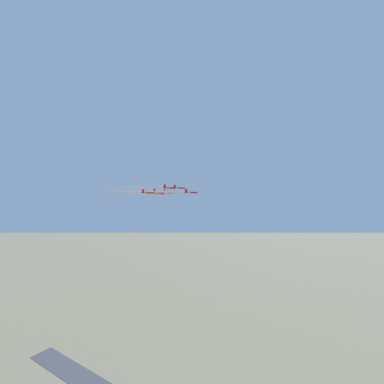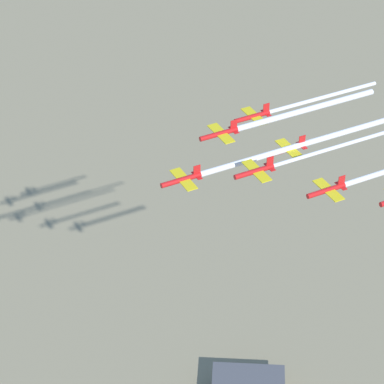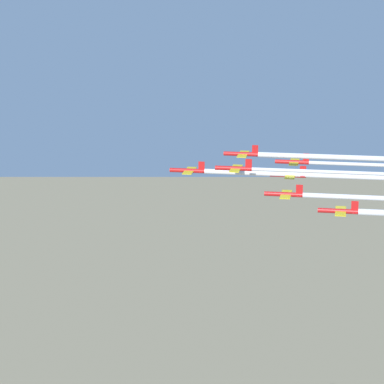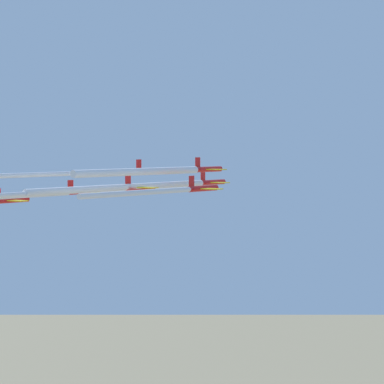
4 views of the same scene
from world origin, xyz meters
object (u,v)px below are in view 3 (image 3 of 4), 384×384
Objects in this scene: jet_6 at (340,211)px; jet_1 at (235,168)px; jet_0 at (189,170)px; jet_4 at (289,175)px; jet_3 at (285,194)px; jet_2 at (242,154)px; jet_5 at (293,162)px.

jet_1 is at bearing 59.53° from jet_6.
jet_0 is 1.00× the size of jet_4.
jet_0 is 28.39m from jet_3.
jet_2 is at bearing -59.53° from jet_0.
jet_4 is (12.50, -21.01, -0.17)m from jet_0.
jet_2 is at bearing 29.54° from jet_3.
jet_1 is 28.85m from jet_6.
jet_3 is at bearing 180.00° from jet_4.
jet_1 is 14.71m from jet_3.
jet_0 is 14.51m from jet_2.
jet_4 is (12.36, 7.35, 1.18)m from jet_3.
jet_5 is 1.00× the size of jet_6.
jet_2 is (12.36, 7.35, 0.51)m from jet_1.
jet_5 is 38.06m from jet_6.
jet_6 is at bearing -120.47° from jet_0.
jet_1 is at bearing 59.53° from jet_3.
jet_3 is at bearing 59.53° from jet_6.
jet_3 is 1.00× the size of jet_5.
jet_3 is 1.00× the size of jet_6.
jet_3 reaches higher than jet_6.
jet_0 is 28.36m from jet_5.
jet_2 is 1.00× the size of jet_3.
jet_2 is 38.19m from jet_6.
jet_1 is 1.00× the size of jet_3.
jet_5 is at bearing 0.00° from jet_3.
jet_4 is 1.00× the size of jet_5.
jet_2 reaches higher than jet_1.
jet_3 is at bearing -180.00° from jet_5.
jet_3 is 14.43m from jet_4.
jet_0 is at bearing 59.53° from jet_1.
jet_0 reaches higher than jet_3.
jet_1 is 1.00× the size of jet_2.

